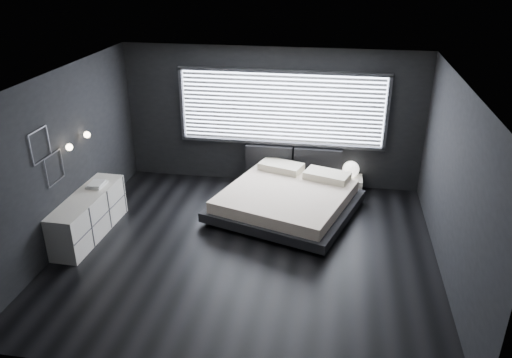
# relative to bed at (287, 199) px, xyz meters

# --- Properties ---
(room) EXTENTS (6.04, 6.00, 2.80)m
(room) POSITION_rel_bed_xyz_m (-0.48, -1.39, 1.12)
(room) COLOR black
(room) RESTS_ON ground
(window) EXTENTS (4.14, 0.09, 1.52)m
(window) POSITION_rel_bed_xyz_m (-0.28, 1.30, 1.33)
(window) COLOR white
(window) RESTS_ON ground
(headboard) EXTENTS (1.96, 0.16, 0.52)m
(headboard) POSITION_rel_bed_xyz_m (-0.01, 1.25, 0.29)
(headboard) COLOR black
(headboard) RESTS_ON ground
(sconce_near) EXTENTS (0.18, 0.11, 0.11)m
(sconce_near) POSITION_rel_bed_xyz_m (-3.37, -1.34, 1.32)
(sconce_near) COLOR silver
(sconce_near) RESTS_ON ground
(sconce_far) EXTENTS (0.18, 0.11, 0.11)m
(sconce_far) POSITION_rel_bed_xyz_m (-3.37, -0.74, 1.32)
(sconce_far) COLOR silver
(sconce_far) RESTS_ON ground
(wall_art_upper) EXTENTS (0.01, 0.48, 0.48)m
(wall_art_upper) POSITION_rel_bed_xyz_m (-3.46, -1.94, 1.57)
(wall_art_upper) COLOR #47474C
(wall_art_upper) RESTS_ON ground
(wall_art_lower) EXTENTS (0.01, 0.48, 0.48)m
(wall_art_lower) POSITION_rel_bed_xyz_m (-3.46, -1.69, 1.10)
(wall_art_lower) COLOR #47474C
(wall_art_lower) RESTS_ON ground
(bed) EXTENTS (2.93, 2.86, 0.61)m
(bed) POSITION_rel_bed_xyz_m (0.00, 0.00, 0.00)
(bed) COLOR black
(bed) RESTS_ON ground
(nightstand) EXTENTS (0.53, 0.45, 0.31)m
(nightstand) POSITION_rel_bed_xyz_m (1.13, 1.11, -0.13)
(nightstand) COLOR silver
(nightstand) RESTS_ON ground
(orb_lamp) EXTENTS (0.33, 0.33, 0.33)m
(orb_lamp) POSITION_rel_bed_xyz_m (1.15, 1.15, 0.19)
(orb_lamp) COLOR white
(orb_lamp) RESTS_ON nightstand
(dresser) EXTENTS (0.58, 1.86, 0.74)m
(dresser) POSITION_rel_bed_xyz_m (-3.23, -1.33, 0.09)
(dresser) COLOR silver
(dresser) RESTS_ON ground
(book_stack) EXTENTS (0.28, 0.36, 0.07)m
(book_stack) POSITION_rel_bed_xyz_m (-3.21, -0.94, 0.49)
(book_stack) COLOR silver
(book_stack) RESTS_ON dresser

